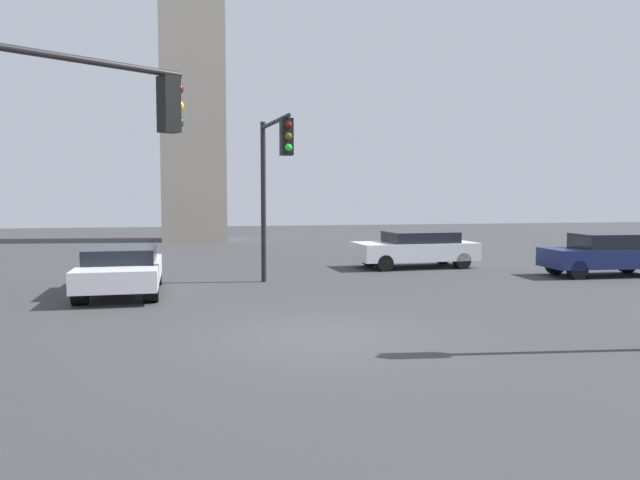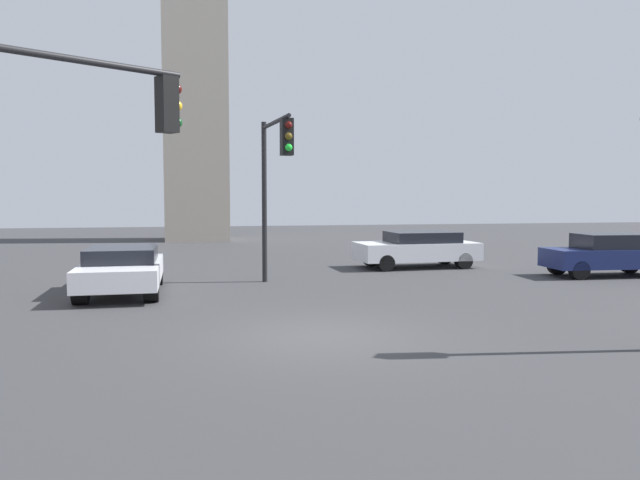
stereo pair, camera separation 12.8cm
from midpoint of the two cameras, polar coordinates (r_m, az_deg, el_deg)
name	(u,v)px [view 2 (the right image)]	position (r m, az deg, el deg)	size (l,w,h in m)	color
ground_plane	(322,336)	(12.26, 0.50, -8.86)	(89.22, 89.22, 0.00)	#38383A
traffic_light_1	(275,165)	(18.30, -4.00, 6.90)	(0.56, 3.25, 5.07)	black
traffic_light_2	(48,131)	(10.68, -23.54, 9.23)	(3.90, 2.60, 5.24)	black
car_1	(607,254)	(23.29, 25.15, -1.18)	(4.16, 1.91, 1.45)	navy
car_2	(418,248)	(23.98, 9.16, -0.77)	(4.66, 2.26, 1.38)	silver
car_3	(122,268)	(18.24, -17.62, -2.50)	(2.19, 4.70, 1.30)	silver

